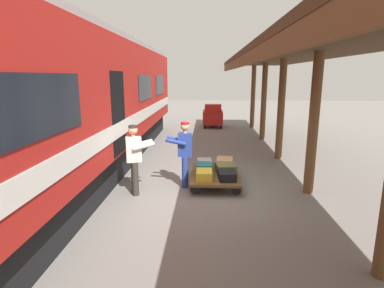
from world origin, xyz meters
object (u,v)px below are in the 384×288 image
(train_car, at_px, (58,108))
(porter_in_overalls, at_px, (184,152))
(suitcase_gray_aluminum, at_px, (204,163))
(suitcase_yellow_case, at_px, (204,175))
(baggage_tug, at_px, (213,116))
(suitcase_olive_duffel, at_px, (226,168))
(suitcase_black_hardshell, at_px, (227,175))
(suitcase_teal_softside, at_px, (204,168))
(porter_by_door, at_px, (135,157))
(luggage_cart, at_px, (215,174))
(suitcase_tan_vintage, at_px, (225,163))

(train_car, distance_m, porter_in_overalls, 3.29)
(suitcase_gray_aluminum, height_order, suitcase_yellow_case, suitcase_yellow_case)
(baggage_tug, bearing_deg, train_car, 68.42)
(suitcase_olive_duffel, distance_m, suitcase_black_hardshell, 0.54)
(suitcase_olive_duffel, distance_m, suitcase_teal_softside, 0.57)
(suitcase_gray_aluminum, xyz_separation_m, baggage_tug, (-0.39, -9.00, 0.22))
(suitcase_yellow_case, distance_m, porter_in_overalls, 0.78)
(train_car, height_order, porter_by_door, train_car)
(luggage_cart, xyz_separation_m, porter_in_overalls, (0.80, 0.25, 0.67))
(suitcase_teal_softside, relative_size, porter_in_overalls, 0.29)
(suitcase_yellow_case, xyz_separation_m, suitcase_tan_vintage, (-0.57, -1.07, 0.02))
(suitcase_black_hardshell, bearing_deg, baggage_tug, -88.99)
(suitcase_black_hardshell, bearing_deg, suitcase_olive_duffel, -90.00)
(porter_by_door, bearing_deg, train_car, -8.70)
(suitcase_gray_aluminum, distance_m, baggage_tug, 9.01)
(suitcase_olive_duffel, height_order, suitcase_black_hardshell, suitcase_olive_duffel)
(suitcase_olive_duffel, relative_size, suitcase_gray_aluminum, 1.29)
(porter_in_overalls, xyz_separation_m, baggage_tug, (-0.91, -9.78, -0.30))
(suitcase_teal_softside, height_order, suitcase_yellow_case, suitcase_teal_softside)
(suitcase_olive_duffel, bearing_deg, train_car, 7.25)
(porter_in_overalls, bearing_deg, suitcase_black_hardshell, 165.03)
(train_car, bearing_deg, suitcase_yellow_case, 179.89)
(suitcase_tan_vintage, xyz_separation_m, porter_by_door, (2.23, 1.36, 0.49))
(porter_by_door, bearing_deg, baggage_tug, -101.22)
(porter_by_door, relative_size, baggage_tug, 1.00)
(suitcase_gray_aluminum, xyz_separation_m, suitcase_black_hardshell, (-0.57, 1.07, 0.00))
(suitcase_yellow_case, xyz_separation_m, baggage_tug, (-0.39, -10.07, 0.21))
(suitcase_yellow_case, bearing_deg, luggage_cart, -117.97)
(luggage_cart, bearing_deg, suitcase_olive_duffel, 180.00)
(suitcase_gray_aluminum, xyz_separation_m, porter_in_overalls, (0.52, 0.78, 0.52))
(train_car, relative_size, suitcase_gray_aluminum, 41.51)
(baggage_tug, bearing_deg, suitcase_teal_softside, 87.65)
(baggage_tug, bearing_deg, suitcase_black_hardshell, 91.01)
(suitcase_teal_softside, xyz_separation_m, suitcase_yellow_case, (0.00, 0.54, -0.01))
(train_car, relative_size, luggage_cart, 9.83)
(suitcase_gray_aluminum, height_order, suitcase_teal_softside, suitcase_teal_softside)
(suitcase_yellow_case, bearing_deg, suitcase_teal_softside, -90.00)
(luggage_cart, height_order, suitcase_gray_aluminum, suitcase_gray_aluminum)
(train_car, xyz_separation_m, suitcase_yellow_case, (-3.59, 0.01, -1.65))
(train_car, distance_m, suitcase_tan_vintage, 4.59)
(suitcase_olive_duffel, xyz_separation_m, suitcase_yellow_case, (0.57, 0.54, -0.01))
(suitcase_olive_duffel, relative_size, baggage_tug, 0.35)
(suitcase_teal_softside, relative_size, porter_by_door, 0.29)
(train_car, xyz_separation_m, luggage_cart, (-3.87, -0.53, -1.80))
(suitcase_gray_aluminum, height_order, porter_in_overalls, porter_in_overalls)
(luggage_cart, distance_m, suitcase_gray_aluminum, 0.63)
(suitcase_black_hardshell, xyz_separation_m, porter_in_overalls, (1.09, -0.29, 0.51))
(suitcase_teal_softside, bearing_deg, suitcase_gray_aluminum, -90.00)
(train_car, xyz_separation_m, suitcase_teal_softside, (-3.59, -0.53, -1.63))
(train_car, distance_m, suitcase_teal_softside, 3.98)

